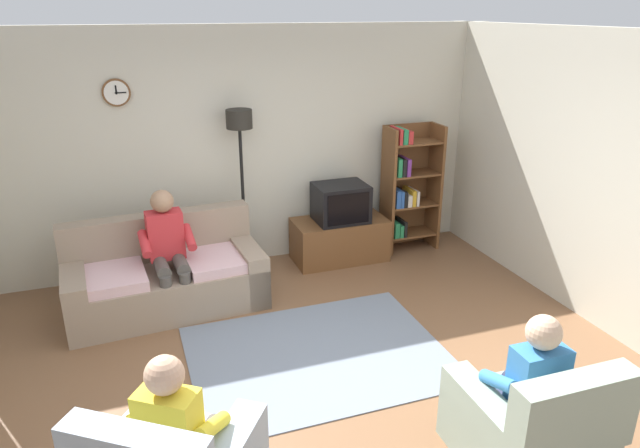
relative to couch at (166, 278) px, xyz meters
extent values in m
plane|color=brown|center=(1.02, -1.74, -0.31)|extent=(12.00, 12.00, 0.00)
cube|color=beige|center=(1.02, 0.92, 1.04)|extent=(6.20, 0.12, 2.70)
cylinder|color=brown|center=(-0.25, 0.84, 1.74)|extent=(0.28, 0.03, 0.28)
cylinder|color=white|center=(-0.25, 0.83, 1.74)|extent=(0.24, 0.01, 0.24)
cube|color=black|center=(-0.25, 0.82, 1.77)|extent=(0.02, 0.01, 0.09)
cube|color=black|center=(-0.21, 0.82, 1.74)|extent=(0.11, 0.01, 0.01)
cube|color=beige|center=(3.88, -1.74, 1.04)|extent=(0.12, 5.80, 2.70)
cube|color=gray|center=(0.00, -0.05, -0.10)|extent=(1.95, 0.97, 0.42)
cube|color=gray|center=(-0.02, 0.31, 0.35)|extent=(1.91, 0.33, 0.48)
cube|color=gray|center=(0.84, 0.00, -0.03)|extent=(0.28, 0.85, 0.56)
cube|color=gray|center=(-0.83, -0.11, -0.03)|extent=(0.28, 0.85, 0.56)
cube|color=beige|center=(0.51, -0.07, 0.16)|extent=(0.65, 0.72, 0.10)
cube|color=beige|center=(-0.49, -0.14, 0.16)|extent=(0.65, 0.72, 0.10)
cube|color=brown|center=(2.07, 0.51, -0.06)|extent=(1.10, 0.56, 0.51)
cube|color=black|center=(2.07, 0.77, -0.03)|extent=(1.10, 0.04, 0.03)
cube|color=black|center=(2.07, 0.49, 0.41)|extent=(0.60, 0.48, 0.44)
cube|color=black|center=(2.07, 0.25, 0.41)|extent=(0.50, 0.01, 0.36)
cube|color=brown|center=(2.71, 0.56, 0.46)|extent=(0.04, 0.36, 1.55)
cube|color=brown|center=(3.35, 0.56, 0.46)|extent=(0.04, 0.36, 1.55)
cube|color=brown|center=(3.03, 0.73, 0.46)|extent=(0.64, 0.02, 1.55)
cube|color=brown|center=(3.03, 0.56, -0.12)|extent=(0.60, 0.34, 0.02)
cube|color=#267F4C|center=(2.79, 0.54, -0.01)|extent=(0.06, 0.28, 0.19)
cube|color=#267F4C|center=(2.85, 0.54, -0.03)|extent=(0.05, 0.28, 0.15)
cube|color=black|center=(2.90, 0.54, -0.01)|extent=(0.04, 0.28, 0.19)
cube|color=brown|center=(3.03, 0.56, 0.27)|extent=(0.60, 0.34, 0.02)
cube|color=#2D59A5|center=(2.79, 0.54, 0.39)|extent=(0.05, 0.28, 0.21)
cube|color=#2D59A5|center=(2.84, 0.54, 0.38)|extent=(0.04, 0.28, 0.20)
cube|color=black|center=(2.89, 0.54, 0.38)|extent=(0.04, 0.28, 0.19)
cube|color=silver|center=(2.94, 0.54, 0.35)|extent=(0.05, 0.28, 0.14)
cube|color=gold|center=(3.00, 0.54, 0.38)|extent=(0.05, 0.28, 0.19)
cube|color=silver|center=(3.05, 0.54, 0.37)|extent=(0.03, 0.28, 0.18)
cube|color=brown|center=(3.03, 0.56, 0.66)|extent=(0.60, 0.34, 0.02)
cube|color=#267F4C|center=(2.79, 0.54, 0.78)|extent=(0.05, 0.28, 0.22)
cube|color=black|center=(2.84, 0.54, 0.77)|extent=(0.05, 0.28, 0.21)
cube|color=#72338C|center=(2.90, 0.54, 0.77)|extent=(0.05, 0.28, 0.21)
cube|color=brown|center=(3.03, 0.56, 1.04)|extent=(0.60, 0.34, 0.02)
cube|color=red|center=(2.78, 0.54, 1.15)|extent=(0.04, 0.28, 0.18)
cube|color=#267F4C|center=(2.84, 0.54, 1.14)|extent=(0.06, 0.28, 0.17)
cube|color=red|center=(2.90, 0.54, 1.13)|extent=(0.06, 0.28, 0.15)
cylinder|color=black|center=(0.95, 0.61, -0.30)|extent=(0.28, 0.28, 0.03)
cylinder|color=black|center=(0.95, 0.61, 0.54)|extent=(0.04, 0.04, 1.70)
cylinder|color=black|center=(0.95, 0.61, 1.44)|extent=(0.28, 0.28, 0.20)
cube|color=gray|center=(2.03, -2.96, -0.11)|extent=(0.81, 0.85, 0.40)
cube|color=gray|center=(2.02, -3.33, 0.34)|extent=(0.80, 0.19, 0.50)
cube|color=gray|center=(1.73, -2.94, -0.03)|extent=(0.21, 0.80, 0.56)
cube|color=gray|center=(2.33, -2.94, -0.03)|extent=(0.21, 0.80, 0.56)
cube|color=slate|center=(1.15, -1.34, -0.31)|extent=(2.20, 1.70, 0.01)
cube|color=red|center=(0.04, 0.00, 0.47)|extent=(0.35, 0.22, 0.48)
sphere|color=#A37A5B|center=(0.04, -0.01, 0.82)|extent=(0.22, 0.22, 0.22)
cylinder|color=#4C4742|center=(0.14, -0.19, 0.23)|extent=(0.16, 0.39, 0.13)
cylinder|color=#4C4742|center=(-0.04, -0.20, 0.23)|extent=(0.16, 0.39, 0.13)
cylinder|color=#4C4742|center=(0.16, -0.38, -0.05)|extent=(0.12, 0.12, 0.52)
cylinder|color=#4C4742|center=(-0.02, -0.39, -0.05)|extent=(0.12, 0.12, 0.52)
cylinder|color=red|center=(0.26, -0.09, 0.45)|extent=(0.11, 0.34, 0.20)
cylinder|color=red|center=(-0.16, -0.12, 0.45)|extent=(0.11, 0.34, 0.20)
cube|color=yellow|center=(-0.20, -2.68, 0.35)|extent=(0.39, 0.36, 0.48)
sphere|color=tan|center=(-0.19, -2.67, 0.70)|extent=(0.22, 0.22, 0.22)
cylinder|color=#4C4742|center=(-0.16, -2.48, 0.11)|extent=(0.33, 0.39, 0.13)
cylinder|color=#4C4742|center=(-0.01, -2.58, 0.11)|extent=(0.33, 0.39, 0.13)
cylinder|color=#4C4742|center=(-0.05, -2.32, -0.11)|extent=(0.15, 0.15, 0.40)
cylinder|color=yellow|center=(-0.31, -2.48, 0.33)|extent=(0.27, 0.32, 0.20)
cylinder|color=yellow|center=(0.03, -2.72, 0.33)|extent=(0.27, 0.32, 0.20)
cube|color=#3372B2|center=(2.03, -3.01, 0.35)|extent=(0.34, 0.20, 0.48)
sphere|color=#D8AD8C|center=(2.03, -3.00, 0.70)|extent=(0.22, 0.22, 0.22)
cylinder|color=#2D334C|center=(1.94, -2.82, 0.11)|extent=(0.13, 0.38, 0.13)
cylinder|color=#2D334C|center=(2.12, -2.82, 0.11)|extent=(0.13, 0.38, 0.13)
cylinder|color=#2D334C|center=(1.94, -2.63, -0.11)|extent=(0.11, 0.11, 0.40)
cylinder|color=#2D334C|center=(2.12, -2.63, -0.11)|extent=(0.11, 0.11, 0.40)
cylinder|color=#3372B2|center=(1.82, -2.91, 0.33)|extent=(0.09, 0.33, 0.20)
cylinder|color=#3372B2|center=(2.24, -2.91, 0.33)|extent=(0.09, 0.33, 0.20)
camera|label=1|loc=(-0.26, -5.39, 2.55)|focal=32.16mm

